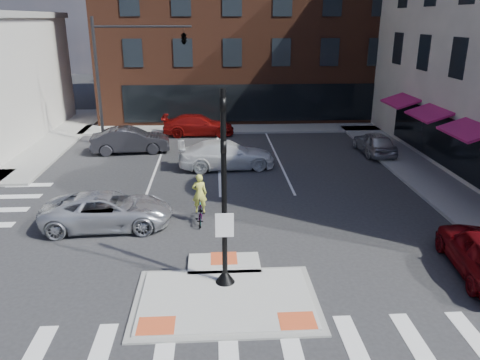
{
  "coord_description": "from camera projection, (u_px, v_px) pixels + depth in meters",
  "views": [
    {
      "loc": [
        -0.27,
        -12.31,
        7.88
      ],
      "look_at": [
        0.71,
        4.62,
        2.0
      ],
      "focal_mm": 35.0,
      "sensor_mm": 36.0,
      "label": 1
    }
  ],
  "objects": [
    {
      "name": "white_pickup",
      "position": [
        227.0,
        155.0,
        25.76
      ],
      "size": [
        5.44,
        2.6,
        1.53
      ],
      "primitive_type": "imported",
      "rotation": [
        0.0,
        0.0,
        1.66
      ],
      "color": "white",
      "rests_on": "ground"
    },
    {
      "name": "building_n",
      "position": [
        248.0,
        19.0,
        41.99
      ],
      "size": [
        24.4,
        18.4,
        15.5
      ],
      "color": "#4A2417",
      "rests_on": "ground"
    },
    {
      "name": "bg_car_silver",
      "position": [
        374.0,
        143.0,
        28.44
      ],
      "size": [
        1.8,
        4.11,
        1.38
      ],
      "primitive_type": "imported",
      "rotation": [
        0.0,
        0.0,
        3.18
      ],
      "color": "#B8BAC0",
      "rests_on": "ground"
    },
    {
      "name": "sidewalk_n",
      "position": [
        257.0,
        128.0,
        35.1
      ],
      "size": [
        26.0,
        3.0,
        0.15
      ],
      "primitive_type": "cube",
      "color": "gray",
      "rests_on": "ground"
    },
    {
      "name": "signal_pole",
      "position": [
        224.0,
        216.0,
        13.81
      ],
      "size": [
        0.6,
        0.6,
        5.98
      ],
      "color": "black",
      "rests_on": "refuge_island"
    },
    {
      "name": "bg_car_dark",
      "position": [
        130.0,
        140.0,
        28.75
      ],
      "size": [
        4.86,
        2.12,
        1.55
      ],
      "primitive_type": "imported",
      "rotation": [
        0.0,
        0.0,
        1.67
      ],
      "color": "#2A2A2F",
      "rests_on": "ground"
    },
    {
      "name": "building_far_left",
      "position": [
        184.0,
        41.0,
        61.4
      ],
      "size": [
        10.0,
        12.0,
        10.0
      ],
      "primitive_type": "cube",
      "color": "slate",
      "rests_on": "ground"
    },
    {
      "name": "cyclist",
      "position": [
        200.0,
        206.0,
        18.85
      ],
      "size": [
        0.6,
        1.62,
        2.07
      ],
      "rotation": [
        0.0,
        0.0,
        3.15
      ],
      "color": "#3F3F44",
      "rests_on": "ground"
    },
    {
      "name": "mast_arm_signal",
      "position": [
        160.0,
        47.0,
        28.97
      ],
      "size": [
        6.1,
        2.24,
        8.0
      ],
      "color": "black",
      "rests_on": "ground"
    },
    {
      "name": "silver_suv",
      "position": [
        108.0,
        210.0,
        18.45
      ],
      "size": [
        5.14,
        2.54,
        1.4
      ],
      "primitive_type": "imported",
      "rotation": [
        0.0,
        0.0,
        1.61
      ],
      "color": "silver",
      "rests_on": "ground"
    },
    {
      "name": "bg_car_red",
      "position": [
        198.0,
        125.0,
        33.06
      ],
      "size": [
        5.02,
        2.08,
        1.45
      ],
      "primitive_type": "imported",
      "rotation": [
        0.0,
        0.0,
        1.56
      ],
      "color": "maroon",
      "rests_on": "ground"
    },
    {
      "name": "sidewalk_e",
      "position": [
        428.0,
        177.0,
        24.2
      ],
      "size": [
        3.0,
        24.0,
        0.15
      ],
      "primitive_type": "cube",
      "color": "gray",
      "rests_on": "ground"
    },
    {
      "name": "building_far_right",
      "position": [
        280.0,
        33.0,
        63.67
      ],
      "size": [
        12.0,
        12.0,
        12.0
      ],
      "primitive_type": "cube",
      "color": "brown",
      "rests_on": "ground"
    },
    {
      "name": "ground",
      "position": [
        226.0,
        292.0,
        14.21
      ],
      "size": [
        120.0,
        120.0,
        0.0
      ],
      "primitive_type": "plane",
      "color": "#28282B",
      "rests_on": "ground"
    },
    {
      "name": "refuge_island",
      "position": [
        226.0,
        295.0,
        13.95
      ],
      "size": [
        5.4,
        4.65,
        0.13
      ],
      "color": "gray",
      "rests_on": "ground"
    }
  ]
}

